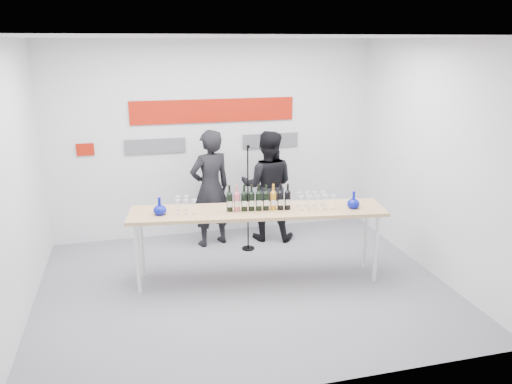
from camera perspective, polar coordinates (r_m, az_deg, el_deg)
ground at (r=6.39m, az=-1.39°, el=-10.71°), size 5.00×5.00×0.00m
back_wall at (r=7.76m, az=-4.81°, el=5.98°), size 5.00×0.04×3.00m
signage at (r=7.67m, az=-5.24°, el=8.16°), size 3.38×0.02×0.79m
tasting_table at (r=6.22m, az=0.23°, el=-2.65°), size 3.23×1.09×0.95m
wine_bottles at (r=6.13m, az=0.32°, el=-0.62°), size 0.80×0.19×0.33m
decanter_left at (r=6.10m, az=-10.96°, el=-1.58°), size 0.16×0.16×0.21m
decanter_right at (r=6.35m, az=11.09°, el=-0.86°), size 0.16×0.16×0.21m
glasses_left at (r=6.12m, az=-8.18°, el=-1.52°), size 0.26×0.25×0.18m
glasses_right at (r=6.27m, az=6.70°, el=-1.02°), size 0.46×0.28×0.18m
presenter_left at (r=7.37m, az=-5.24°, el=0.40°), size 0.74×0.60×1.75m
presenter_right at (r=7.59m, az=1.31°, el=0.70°), size 0.99×0.88×1.69m
mic_stand at (r=7.27m, az=-0.91°, el=-3.05°), size 0.18×0.18×1.58m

